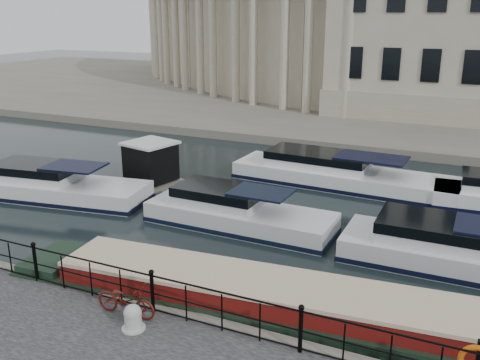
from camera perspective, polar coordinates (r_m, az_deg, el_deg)
name	(u,v)px	position (r m, az deg, el deg)	size (l,w,h in m)	color
ground_plane	(197,292)	(16.38, -4.65, -11.78)	(160.00, 160.00, 0.00)	black
far_bank	(404,99)	(52.42, 17.05, 8.30)	(120.00, 42.00, 0.55)	#6B665B
railing	(152,290)	(14.14, -9.35, -11.47)	(24.14, 0.14, 1.22)	black
civic_building	(390,24)	(47.77, 15.76, 15.76)	(53.55, 31.84, 16.85)	#ADA38C
bicycle	(126,300)	(14.24, -12.07, -12.38)	(0.59, 1.69, 0.89)	#4D130D
mooring_bollard	(133,318)	(13.72, -11.35, -14.21)	(0.59, 0.59, 0.66)	#B4B3AF
narrowboat	(298,314)	(14.62, 6.21, -14.07)	(17.09, 3.80, 1.62)	black
harbour_hut	(151,165)	(26.00, -9.48, 1.56)	(3.34, 2.98, 2.18)	#6B665B
cabin_cruisers	(303,202)	(22.59, 6.75, -2.35)	(26.80, 10.69, 1.99)	silver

